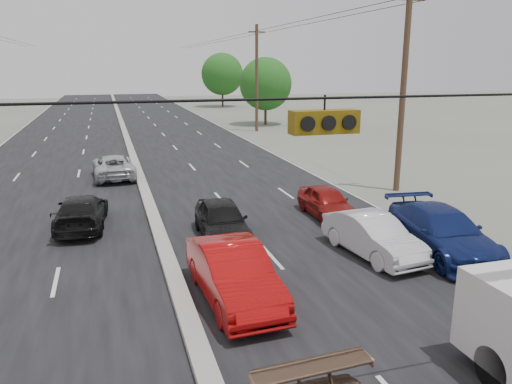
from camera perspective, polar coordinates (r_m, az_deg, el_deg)
road_surface at (r=37.43m, az=-14.01°, el=4.21°), size 20.00×160.00×0.02m
center_median at (r=37.41m, az=-14.02°, el=4.36°), size 0.50×160.00×0.20m
utility_pole_right_b at (r=26.05m, az=16.47°, el=11.15°), size 1.60×0.30×10.00m
utility_pole_right_c at (r=48.96m, az=0.08°, el=12.92°), size 1.60×0.30×10.00m
traffic_signals at (r=7.54m, az=7.10°, el=8.26°), size 25.00×0.30×0.54m
tree_right_mid at (r=54.49m, az=1.10°, el=12.25°), size 5.60×5.60×7.14m
tree_right_far at (r=78.87m, az=-3.88°, el=13.30°), size 6.40×6.40×8.16m
red_sedan at (r=13.70m, az=-2.58°, el=-9.34°), size 1.90×4.82×1.56m
queue_car_a at (r=18.44m, az=-3.91°, el=-3.27°), size 1.86×4.28×1.44m
queue_car_b at (r=17.26m, az=13.21°, el=-4.94°), size 2.00×4.38×1.39m
queue_car_d at (r=18.08m, az=20.48°, el=-4.35°), size 2.74×5.55×1.55m
queue_car_e at (r=21.30m, az=8.08°, el=-1.18°), size 1.58×3.81×1.29m
oncoming_near at (r=20.87m, az=-19.33°, el=-2.17°), size 2.13×4.60×1.30m
oncoming_far at (r=29.58m, az=-15.97°, el=2.80°), size 2.41×4.85×1.32m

